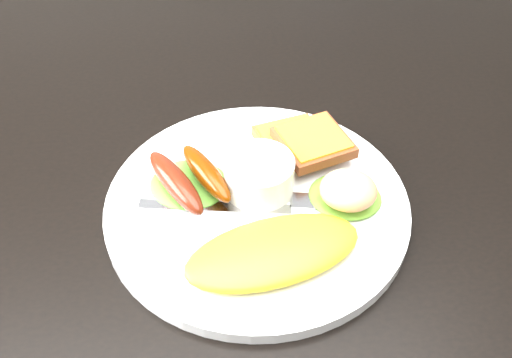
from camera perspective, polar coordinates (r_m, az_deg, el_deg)
The scene contains 13 objects.
dining_table at distance 0.65m, azimuth 9.28°, elevation 0.67°, with size 1.20×0.80×0.04m, color black.
dining_chair at distance 1.49m, azimuth 14.26°, elevation 14.24°, with size 0.46×0.46×0.05m, color tan.
plate at distance 0.57m, azimuth 0.10°, elevation -2.55°, with size 0.29×0.29×0.01m, color white.
lettuce_left at distance 0.58m, azimuth -6.39°, elevation -0.48°, with size 0.08×0.07×0.01m, color #568323.
lettuce_right at distance 0.57m, azimuth 8.47°, elevation -1.63°, with size 0.07×0.06×0.01m, color #549F31.
omelette at distance 0.52m, azimuth 1.64°, elevation -6.93°, with size 0.16×0.07×0.02m, color gold.
sausage_a at distance 0.56m, azimuth -7.67°, elevation -0.29°, with size 0.02×0.10×0.02m, color #5A250F.
sausage_b at distance 0.57m, azimuth -4.77°, elevation 0.57°, with size 0.02×0.09×0.02m, color #5A2704.
ramekin at distance 0.57m, azimuth 0.28°, elevation 0.19°, with size 0.07×0.07×0.04m, color white.
toast_a at distance 0.62m, azimuth 3.36°, elevation 3.54°, with size 0.06×0.06×0.01m, color brown.
toast_b at distance 0.60m, azimuth 5.47°, elevation 3.50°, with size 0.07×0.07×0.01m, color brown.
potato_salad at distance 0.55m, azimuth 8.79°, elevation -1.06°, with size 0.05×0.05×0.03m, color beige.
fork at distance 0.56m, azimuth -3.96°, elevation -2.73°, with size 0.14×0.01×0.00m, color #ADAFB7.
Camera 1 is at (-0.15, -0.45, 1.18)m, focal length 42.00 mm.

